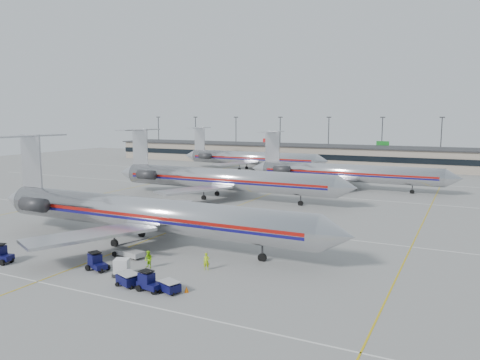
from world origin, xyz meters
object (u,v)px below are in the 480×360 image
Objects in this scene: jet_foreground at (142,213)px; belt_loader at (129,251)px; tug_center at (96,262)px; jet_second_row at (220,179)px; uld_container at (122,267)px.

belt_loader is (2.17, -5.15, -3.12)m from jet_foreground.
jet_foreground reaches higher than tug_center.
jet_second_row is at bearing 101.76° from jet_foreground.
belt_loader is (-0.09, 5.04, -0.19)m from tug_center.
jet_foreground is 10.85m from tug_center.
belt_loader is at bearing 99.72° from uld_container.
uld_container is (3.42, -0.21, 0.01)m from tug_center.
uld_container is at bearing -73.76° from jet_second_row.
belt_loader is (-3.51, 5.25, -0.20)m from uld_container.
jet_foreground reaches higher than uld_container.
jet_second_row is at bearing 82.21° from uld_container.
jet_second_row is 10.30× the size of belt_loader.
jet_second_row is 19.30× the size of tug_center.
jet_foreground is 6.40m from belt_loader.
jet_second_row reaches higher than uld_container.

